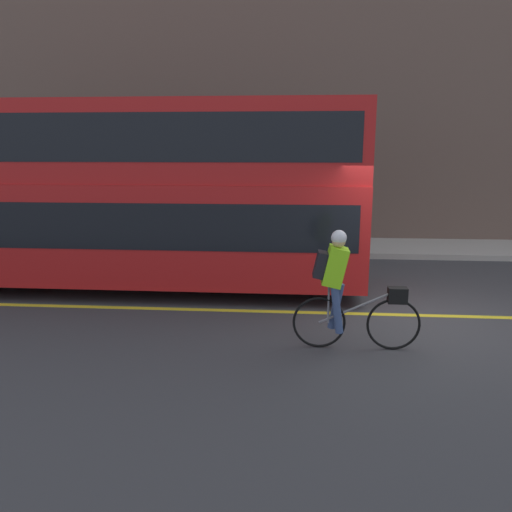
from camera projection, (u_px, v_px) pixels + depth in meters
name	position (u px, v px, depth m)	size (l,w,h in m)	color
ground_plane	(414.00, 318.00, 8.36)	(80.00, 80.00, 0.00)	#38383A
road_center_line	(412.00, 315.00, 8.47)	(50.00, 0.14, 0.01)	yellow
sidewalk_curb	(368.00, 248.00, 13.79)	(60.00, 2.27, 0.14)	#A8A399
building_facade	(369.00, 89.00, 14.11)	(60.00, 0.30, 8.80)	brown
bus	(120.00, 188.00, 9.81)	(9.45, 2.49, 3.62)	black
cyclist_on_bike	(344.00, 287.00, 6.90)	(1.78, 0.32, 1.70)	black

